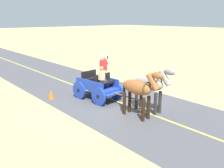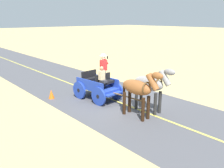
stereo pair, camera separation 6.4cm
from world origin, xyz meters
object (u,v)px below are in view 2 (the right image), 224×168
(horse_near_side, at_px, (151,85))
(traffic_cone, at_px, (51,94))
(horse_drawn_carriage, at_px, (99,85))
(horse_off_side, at_px, (138,89))

(horse_near_side, relative_size, traffic_cone, 4.42)
(horse_drawn_carriage, xyz_separation_m, horse_off_side, (0.18, 3.06, 0.51))
(horse_drawn_carriage, relative_size, traffic_cone, 9.03)
(horse_drawn_carriage, xyz_separation_m, traffic_cone, (1.88, -1.82, -0.57))
(horse_drawn_carriage, distance_m, traffic_cone, 2.67)
(horse_drawn_carriage, bearing_deg, horse_off_side, 86.59)
(horse_near_side, xyz_separation_m, horse_off_side, (0.91, 0.08, 0.00))
(horse_near_side, height_order, traffic_cone, horse_near_side)
(horse_drawn_carriage, bearing_deg, horse_near_side, 103.68)
(horse_off_side, bearing_deg, horse_near_side, -174.75)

